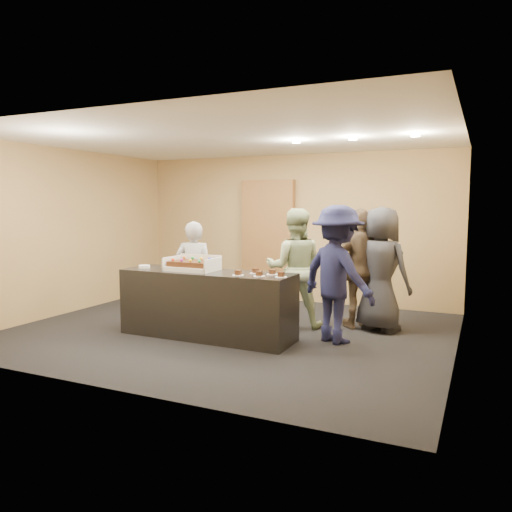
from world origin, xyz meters
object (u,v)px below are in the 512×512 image
at_px(cake_box, 193,267).
at_px(plate_stack, 144,267).
at_px(storage_cabinet, 268,240).
at_px(person_navy_man, 337,274).
at_px(person_dark_suit, 381,269).
at_px(person_server_grey, 194,274).
at_px(person_sage_man, 295,268).
at_px(sheet_cake, 192,263).
at_px(serving_counter, 207,304).
at_px(person_brown_extra, 361,269).

distance_m(cake_box, plate_stack, 0.76).
xyz_separation_m(storage_cabinet, person_navy_man, (1.99, -2.34, -0.23)).
distance_m(cake_box, person_dark_suit, 2.65).
distance_m(person_server_grey, person_sage_man, 1.48).
bearing_deg(person_server_grey, sheet_cake, 99.15).
height_order(serving_counter, person_brown_extra, person_brown_extra).
distance_m(storage_cabinet, person_dark_suit, 2.82).
xyz_separation_m(sheet_cake, person_server_grey, (-0.25, 0.45, -0.22)).
height_order(person_sage_man, person_brown_extra, person_brown_extra).
distance_m(serving_counter, person_navy_man, 1.79).
height_order(plate_stack, person_dark_suit, person_dark_suit).
distance_m(sheet_cake, person_navy_man, 1.96).
bearing_deg(storage_cabinet, person_server_grey, -93.83).
bearing_deg(cake_box, serving_counter, -6.15).
distance_m(plate_stack, person_navy_man, 2.71).
bearing_deg(person_navy_man, person_brown_extra, -68.14).
xyz_separation_m(cake_box, plate_stack, (-0.75, -0.09, -0.03)).
relative_size(person_server_grey, person_brown_extra, 0.89).
relative_size(person_server_grey, person_navy_man, 0.87).
relative_size(cake_box, person_server_grey, 0.43).
relative_size(person_brown_extra, person_dark_suit, 0.99).
xyz_separation_m(cake_box, person_dark_suit, (2.29, 1.32, -0.06)).
xyz_separation_m(person_brown_extra, person_dark_suit, (0.29, -0.03, 0.01)).
relative_size(serving_counter, person_navy_man, 1.34).
distance_m(person_navy_man, person_brown_extra, 0.89).
bearing_deg(sheet_cake, person_server_grey, 119.21).
relative_size(cake_box, person_dark_suit, 0.38).
height_order(person_server_grey, person_sage_man, person_sage_man).
relative_size(storage_cabinet, plate_stack, 13.99).
height_order(serving_counter, cake_box, cake_box).
height_order(storage_cabinet, sheet_cake, storage_cabinet).
height_order(storage_cabinet, plate_stack, storage_cabinet).
height_order(person_server_grey, person_dark_suit, person_dark_suit).
xyz_separation_m(cake_box, person_brown_extra, (2.00, 1.35, -0.08)).
bearing_deg(cake_box, sheet_cake, -90.91).
bearing_deg(person_server_grey, plate_stack, 25.68).
relative_size(plate_stack, person_dark_suit, 0.09).
relative_size(person_server_grey, person_dark_suit, 0.88).
relative_size(storage_cabinet, person_dark_suit, 1.27).
distance_m(plate_stack, person_sage_man, 2.16).
bearing_deg(person_dark_suit, serving_counter, 55.29).
bearing_deg(person_dark_suit, storage_cabinet, -9.72).
relative_size(storage_cabinet, cake_box, 3.34).
xyz_separation_m(cake_box, sheet_cake, (-0.00, -0.02, 0.05)).
bearing_deg(person_brown_extra, serving_counter, 0.15).
distance_m(storage_cabinet, sheet_cake, 2.84).
relative_size(plate_stack, person_brown_extra, 0.09).
bearing_deg(person_navy_man, cake_box, 42.87).
bearing_deg(person_brown_extra, cake_box, -3.67).
bearing_deg(sheet_cake, person_brown_extra, 34.43).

